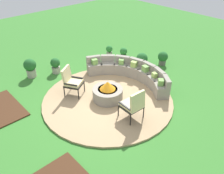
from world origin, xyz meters
TOP-DOWN VIEW (x-y plane):
  - ground_plane at (0.00, 0.00)m, footprint 24.00×24.00m
  - patio_circle at (0.00, 0.00)m, footprint 4.46×4.46m
  - mulch_bed_left at (-2.01, -2.92)m, footprint 1.89×1.16m
  - fire_pit at (0.00, 0.00)m, footprint 1.02×1.02m
  - curved_stone_bench at (-0.38, 1.53)m, footprint 3.48×1.66m
  - lounge_chair_front_left at (-1.08, -0.71)m, footprint 0.77×0.77m
  - lounge_chair_front_right at (1.29, -0.12)m, footprint 0.64×0.61m
  - potted_plant_0 at (-1.84, 2.60)m, footprint 0.33×0.33m
  - potted_plant_1 at (-0.39, 3.56)m, footprint 0.43×0.43m
  - potted_plant_2 at (-0.69, 2.52)m, footprint 0.47×0.47m
  - potted_plant_3 at (-3.29, -1.17)m, footprint 0.49×0.49m
  - potted_plant_4 at (-2.56, 2.38)m, footprint 0.31×0.31m
  - potted_plant_5 at (-2.91, -0.26)m, footprint 0.39×0.39m

SIDE VIEW (x-z plane):
  - ground_plane at x=0.00m, z-range 0.00..0.00m
  - mulch_bed_left at x=-2.01m, z-range 0.00..0.04m
  - patio_circle at x=0.00m, z-range 0.00..0.06m
  - potted_plant_4 at x=-2.56m, z-range 0.02..0.57m
  - fire_pit at x=0.00m, z-range -0.02..0.66m
  - potted_plant_1 at x=-0.39m, z-range 0.03..0.62m
  - potted_plant_5 at x=-2.91m, z-range 0.02..0.66m
  - potted_plant_0 at x=-1.84m, z-range 0.04..0.65m
  - curved_stone_bench at x=-0.38m, z-range 0.00..0.71m
  - potted_plant_2 at x=-0.69m, z-range 0.03..0.79m
  - potted_plant_3 at x=-3.29m, z-range 0.04..0.81m
  - lounge_chair_front_right at x=1.29m, z-range 0.09..1.10m
  - lounge_chair_front_left at x=-1.08m, z-range 0.08..1.12m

